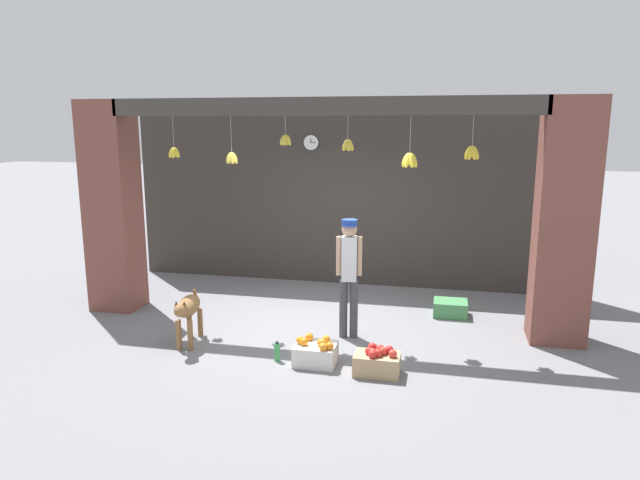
% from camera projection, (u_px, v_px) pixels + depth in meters
% --- Properties ---
extents(ground_plane, '(60.00, 60.00, 0.00)m').
position_uv_depth(ground_plane, '(314.00, 329.00, 8.06)').
color(ground_plane, slate).
extents(shop_back_wall, '(7.78, 0.12, 3.19)m').
position_uv_depth(shop_back_wall, '(346.00, 195.00, 10.10)').
color(shop_back_wall, '#38332D').
rests_on(shop_back_wall, ground_plane).
extents(shop_pillar_left, '(0.70, 0.60, 3.19)m').
position_uv_depth(shop_pillar_left, '(113.00, 207.00, 8.71)').
color(shop_pillar_left, brown).
rests_on(shop_pillar_left, ground_plane).
extents(shop_pillar_right, '(0.70, 0.60, 3.19)m').
position_uv_depth(shop_pillar_right, '(564.00, 223.00, 7.34)').
color(shop_pillar_right, brown).
rests_on(shop_pillar_right, ground_plane).
extents(storefront_awning, '(5.88, 0.27, 0.92)m').
position_uv_depth(storefront_awning, '(318.00, 109.00, 7.56)').
color(storefront_awning, '#3D3833').
extents(dog, '(0.35, 0.91, 0.69)m').
position_uv_depth(dog, '(188.00, 309.00, 7.42)').
color(dog, olive).
rests_on(dog, ground_plane).
extents(shopkeeper, '(0.34, 0.28, 1.62)m').
position_uv_depth(shopkeeper, '(349.00, 269.00, 7.57)').
color(shopkeeper, '#424247').
rests_on(shopkeeper, ground_plane).
extents(fruit_crate_oranges, '(0.49, 0.41, 0.34)m').
position_uv_depth(fruit_crate_oranges, '(316.00, 352.00, 6.87)').
color(fruit_crate_oranges, silver).
rests_on(fruit_crate_oranges, ground_plane).
extents(fruit_crate_apples, '(0.53, 0.34, 0.33)m').
position_uv_depth(fruit_crate_apples, '(377.00, 362.00, 6.59)').
color(fruit_crate_apples, tan).
rests_on(fruit_crate_apples, ground_plane).
extents(produce_box_green, '(0.50, 0.42, 0.23)m').
position_uv_depth(produce_box_green, '(450.00, 308.00, 8.60)').
color(produce_box_green, '#42844C').
rests_on(produce_box_green, ground_plane).
extents(water_bottle, '(0.07, 0.07, 0.25)m').
position_uv_depth(water_bottle, '(277.00, 352.00, 6.96)').
color(water_bottle, '#38934C').
rests_on(water_bottle, ground_plane).
extents(wall_clock, '(0.28, 0.03, 0.28)m').
position_uv_depth(wall_clock, '(311.00, 143.00, 9.97)').
color(wall_clock, black).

